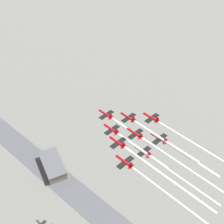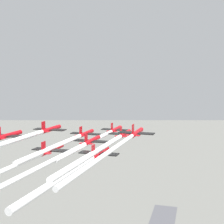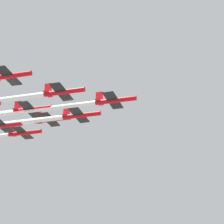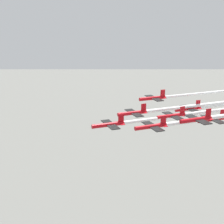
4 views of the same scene
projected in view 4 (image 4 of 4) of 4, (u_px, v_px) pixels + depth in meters
jet_0 at (109, 124)px, 100.29m from camera, size 10.94×10.63×3.69m
jet_1 at (152, 126)px, 98.22m from camera, size 10.94×10.63×3.69m
jet_2 at (133, 113)px, 110.38m from camera, size 10.94×10.63×3.69m
jet_3 at (197, 119)px, 95.36m from camera, size 10.94×10.63×3.69m
jet_4 at (172, 116)px, 108.46m from camera, size 10.94×10.63×3.69m
jet_5 at (153, 98)px, 119.89m from camera, size 10.94×10.63×3.69m
jet_7 at (213, 119)px, 106.59m from camera, size 10.94×10.63×3.69m
jet_8 at (189, 109)px, 118.88m from camera, size 10.94×10.63×3.69m
smoke_trail_0 at (177, 116)px, 109.28m from camera, size 39.10×14.30×1.17m
smoke_trail_1 at (210, 119)px, 106.11m from camera, size 33.21×12.44×1.35m
smoke_trail_2 at (197, 106)px, 119.87m from camera, size 41.87×15.36×1.31m
smoke_trail_5 at (209, 93)px, 129.14m from camera, size 40.44×14.60×0.98m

